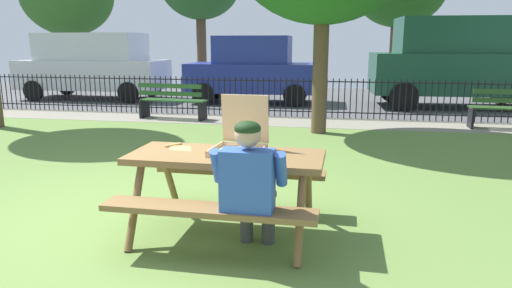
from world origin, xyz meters
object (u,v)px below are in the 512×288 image
(pizza_slice_on_table, at_px, (179,147))
(parked_car_left, at_px, (253,69))
(adult_at_table, at_px, (250,183))
(parked_car_far_left, at_px, (93,65))
(park_bench_right, at_px, (511,110))
(picnic_table_foreground, at_px, (226,172))
(pizza_box_open, at_px, (240,141))
(parked_car_center, at_px, (460,60))
(park_bench_center, at_px, (172,102))

(pizza_slice_on_table, bearing_deg, parked_car_left, 96.49)
(adult_at_table, bearing_deg, pizza_slice_on_table, 141.78)
(pizza_slice_on_table, relative_size, parked_car_far_left, 0.07)
(pizza_slice_on_table, height_order, park_bench_right, park_bench_right)
(picnic_table_foreground, xyz_separation_m, pizza_box_open, (0.11, 0.11, 0.27))
(picnic_table_foreground, relative_size, parked_car_far_left, 0.39)
(picnic_table_foreground, xyz_separation_m, parked_car_far_left, (-6.82, 9.61, 0.50))
(pizza_box_open, height_order, parked_car_far_left, parked_car_far_left)
(pizza_box_open, distance_m, park_bench_right, 7.55)
(picnic_table_foreground, xyz_separation_m, parked_car_center, (4.22, 9.61, 0.71))
(pizza_slice_on_table, xyz_separation_m, parked_car_left, (-1.07, 9.45, 0.23))
(pizza_slice_on_table, height_order, parked_car_center, parked_car_center)
(adult_at_table, relative_size, parked_car_center, 0.25)
(pizza_box_open, bearing_deg, pizza_slice_on_table, 175.41)
(park_bench_center, bearing_deg, parked_car_left, 69.00)
(picnic_table_foreground, distance_m, park_bench_right, 7.69)
(park_bench_center, bearing_deg, pizza_slice_on_table, -68.59)
(picnic_table_foreground, distance_m, parked_car_center, 10.52)
(parked_car_left, bearing_deg, parked_car_far_left, 180.00)
(parked_car_far_left, distance_m, parked_car_center, 11.04)
(pizza_box_open, bearing_deg, park_bench_center, 116.17)
(picnic_table_foreground, distance_m, pizza_slice_on_table, 0.57)
(picnic_table_foreground, bearing_deg, parked_car_far_left, 125.35)
(park_bench_right, relative_size, parked_car_left, 0.41)
(parked_car_center, bearing_deg, parked_car_left, -180.00)
(park_bench_right, distance_m, parked_car_left, 7.02)
(park_bench_center, xyz_separation_m, park_bench_right, (7.42, -0.00, 0.00))
(picnic_table_foreground, height_order, pizza_box_open, pizza_box_open)
(pizza_box_open, relative_size, park_bench_center, 0.33)
(pizza_slice_on_table, height_order, parked_car_left, parked_car_left)
(park_bench_right, distance_m, parked_car_center, 3.52)
(parked_car_far_left, distance_m, parked_car_left, 5.22)
(pizza_box_open, xyz_separation_m, park_bench_center, (-3.00, 6.11, -0.45))
(pizza_box_open, xyz_separation_m, parked_car_center, (4.11, 9.50, 0.44))
(parked_car_left, bearing_deg, parked_car_center, 0.00)
(picnic_table_foreground, bearing_deg, parked_car_center, 66.30)
(park_bench_center, bearing_deg, parked_car_center, 25.49)
(pizza_box_open, height_order, park_bench_center, pizza_box_open)
(adult_at_table, height_order, park_bench_right, adult_at_table)
(pizza_box_open, bearing_deg, parked_car_center, 66.60)
(parked_car_center, bearing_deg, parked_car_far_left, -180.00)
(pizza_slice_on_table, bearing_deg, park_bench_center, 111.41)
(park_bench_right, xyz_separation_m, parked_car_far_left, (-11.34, 3.39, 0.68))
(adult_at_table, xyz_separation_m, park_bench_right, (4.20, 6.72, -0.24))
(park_bench_right, bearing_deg, adult_at_table, -121.99)
(park_bench_right, bearing_deg, parked_car_far_left, 163.36)
(parked_car_far_left, height_order, parked_car_center, parked_car_center)
(park_bench_center, distance_m, parked_car_center, 7.93)
(parked_car_left, bearing_deg, park_bench_center, -111.00)
(park_bench_center, height_order, park_bench_right, same)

